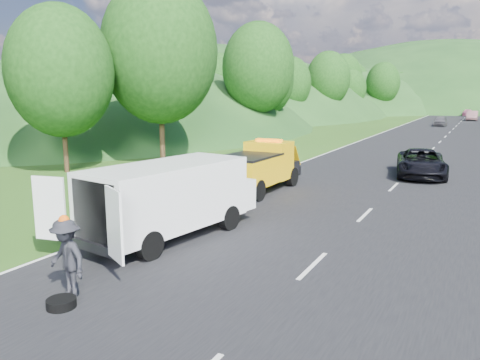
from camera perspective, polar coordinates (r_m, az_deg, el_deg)
The scene contains 15 objects.
ground at distance 15.79m, azimuth 0.87°, elevation -6.33°, with size 320.00×320.00×0.00m, color #38661E.
road_surface at distance 53.80m, azimuth 23.75°, elevation 4.84°, with size 14.00×200.00×0.02m, color black.
tree_line_left at distance 78.01m, azimuth 8.53°, elevation 7.14°, with size 14.00×140.00×14.00m, color #285D1B, non-canonical shape.
tow_truck at distance 21.98m, azimuth 2.37°, elevation 1.63°, with size 2.21×5.61×2.39m.
white_van at distance 15.03m, azimuth -8.37°, elevation -1.93°, with size 3.88×7.15×2.42m.
woman at distance 17.85m, azimuth -7.89°, elevation -4.43°, with size 0.55×0.40×1.50m, color white.
child at distance 16.11m, azimuth -9.84°, elevation -6.15°, with size 0.44×0.34×0.90m, color tan.
worker at distance 11.70m, azimuth -20.08°, elevation -13.24°, with size 1.18×0.68×1.83m, color black.
suitcase at distance 18.60m, azimuth -13.73°, elevation -3.13°, with size 0.35×0.19×0.56m, color #645E4B.
spare_tire at distance 11.20m, azimuth -20.91°, elevation -14.40°, with size 0.63×0.63×0.20m, color black.
passing_suv at distance 27.81m, azimuth 21.11°, elevation 0.38°, with size 2.49×5.40×1.50m, color black.
dist_car_a at distance 70.92m, azimuth 23.23°, elevation 6.06°, with size 1.62×4.02×1.37m, color #47454A.
dist_car_b at distance 87.22m, azimuth 26.40°, elevation 6.52°, with size 1.66×4.76×1.57m, color #83575C.
dist_car_c at distance 103.09m, azimuth 25.97°, elevation 7.02°, with size 1.78×4.39×1.27m, color #A1506D.
dist_car_d at distance 117.94m, azimuth 26.80°, elevation 7.28°, with size 1.62×4.02×1.37m, color #7B3852.
Camera 1 is at (6.85, -13.46, 4.61)m, focal length 35.00 mm.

